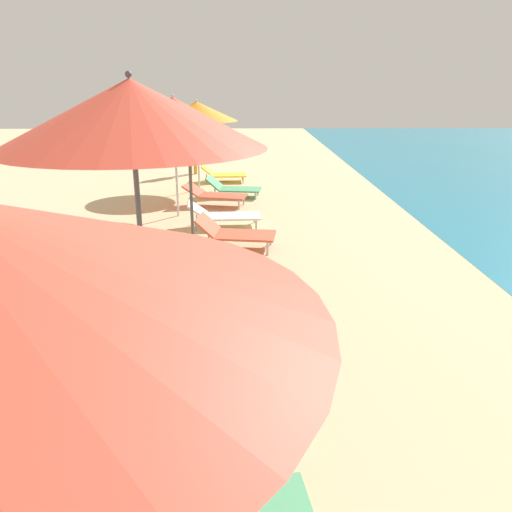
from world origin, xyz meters
The scene contains 14 objects.
umbrella_fourth centered at (-0.23, 9.84, 2.63)m, with size 2.43×2.43×3.00m.
lounger_fourth_shoreside centered at (0.47, 10.93, 0.32)m, with size 1.52×0.59×0.62m.
lounger_fourth_inland centered at (0.51, 8.90, 0.30)m, with size 1.39×0.76×0.55m.
umbrella_fifth centered at (-0.08, 13.13, 2.14)m, with size 2.31×2.31×2.41m.
lounger_fifth_shoreside centered at (0.56, 14.11, 0.31)m, with size 1.49×0.88×0.60m.
lounger_fifth_inland centered at (0.49, 11.95, 0.32)m, with size 1.50×0.84×0.60m.
umbrella_sixth centered at (-0.77, 16.58, 2.26)m, with size 2.54×2.54×2.67m.
lounger_sixth_shoreside centered at (0.00, 17.56, 0.29)m, with size 1.62×0.95×0.53m.
lounger_sixth_inland centered at (0.30, 15.62, 0.27)m, with size 1.55×0.73×0.54m.
umbrella_farthest centered at (-0.54, 19.55, 2.16)m, with size 2.23×2.23×2.47m.
lounger_farthest_shoreside centered at (0.07, 20.84, 0.24)m, with size 1.40×0.75×0.51m.
lounger_farthest_inland centered at (0.43, 18.63, 0.25)m, with size 1.50×0.86×0.53m.
person_walking_far centered at (-0.99, 22.27, 1.09)m, with size 0.40×0.29×1.78m.
beach_ball centered at (-2.52, 13.34, 0.20)m, with size 0.39×0.39×0.39m, color #3FB266.
Camera 1 is at (0.79, 5.12, 2.90)m, focal length 36.02 mm.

